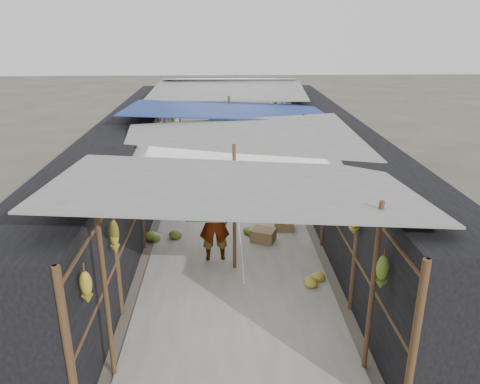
{
  "coord_description": "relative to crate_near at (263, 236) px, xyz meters",
  "views": [
    {
      "loc": [
        -0.21,
        -5.45,
        4.73
      ],
      "look_at": [
        0.15,
        4.11,
        1.25
      ],
      "focal_mm": 35.0,
      "sensor_mm": 36.0,
      "label": 1
    }
  ],
  "objects": [
    {
      "name": "ground",
      "position": [
        -0.69,
        -4.19,
        -0.15
      ],
      "size": [
        80.0,
        80.0,
        0.0
      ],
      "primitive_type": "plane",
      "color": "#6B6356",
      "rests_on": "ground"
    },
    {
      "name": "aisle_slab",
      "position": [
        -0.69,
        2.31,
        -0.14
      ],
      "size": [
        3.6,
        16.0,
        0.02
      ],
      "primitive_type": "cube",
      "color": "#9E998E",
      "rests_on": "ground"
    },
    {
      "name": "stall_left",
      "position": [
        -3.39,
        2.31,
        1.0
      ],
      "size": [
        1.4,
        15.0,
        2.3
      ],
      "primitive_type": "cube",
      "color": "black",
      "rests_on": "ground"
    },
    {
      "name": "stall_right",
      "position": [
        2.01,
        2.31,
        1.0
      ],
      "size": [
        1.4,
        15.0,
        2.3
      ],
      "primitive_type": "cube",
      "color": "black",
      "rests_on": "ground"
    },
    {
      "name": "crate_near",
      "position": [
        0.0,
        0.0,
        0.0
      ],
      "size": [
        0.63,
        0.57,
        0.31
      ],
      "primitive_type": "cube",
      "rotation": [
        0.0,
        0.0,
        -0.38
      ],
      "color": "#997A4D",
      "rests_on": "ground"
    },
    {
      "name": "crate_mid",
      "position": [
        0.55,
        0.6,
        -0.02
      ],
      "size": [
        0.48,
        0.39,
        0.27
      ],
      "primitive_type": "cube",
      "rotation": [
        0.0,
        0.0,
        -0.06
      ],
      "color": "#997A4D",
      "rests_on": "ground"
    },
    {
      "name": "crate_back",
      "position": [
        -1.44,
        7.0,
        -0.02
      ],
      "size": [
        0.48,
        0.43,
        0.26
      ],
      "primitive_type": "cube",
      "rotation": [
        0.0,
        0.0,
        -0.25
      ],
      "color": "#997A4D",
      "rests_on": "ground"
    },
    {
      "name": "black_basin",
      "position": [
        0.39,
        4.01,
        -0.06
      ],
      "size": [
        0.6,
        0.6,
        0.18
      ],
      "primitive_type": "cylinder",
      "color": "black",
      "rests_on": "ground"
    },
    {
      "name": "vendor_elderly",
      "position": [
        -1.1,
        -0.81,
        0.72
      ],
      "size": [
        0.68,
        0.49,
        1.75
      ],
      "primitive_type": "imported",
      "rotation": [
        0.0,
        0.0,
        3.25
      ],
      "color": "white",
      "rests_on": "ground"
    },
    {
      "name": "shopper_blue",
      "position": [
        -1.47,
        5.43,
        0.65
      ],
      "size": [
        0.84,
        0.68,
        1.61
      ],
      "primitive_type": "imported",
      "rotation": [
        0.0,
        0.0,
        0.1
      ],
      "color": "#213CA7",
      "rests_on": "ground"
    },
    {
      "name": "vendor_seated",
      "position": [
        0.26,
        4.43,
        0.32
      ],
      "size": [
        0.46,
        0.66,
        0.94
      ],
      "primitive_type": "imported",
      "rotation": [
        0.0,
        0.0,
        -1.37
      ],
      "color": "#4F4A44",
      "rests_on": "ground"
    },
    {
      "name": "market_canopy",
      "position": [
        -0.66,
        2.64,
        2.25
      ],
      "size": [
        5.62,
        15.2,
        2.77
      ],
      "color": "brown",
      "rests_on": "ground"
    },
    {
      "name": "hanging_bananas",
      "position": [
        -0.64,
        2.35,
        1.5
      ],
      "size": [
        3.95,
        14.16,
        0.85
      ],
      "color": "#A19229",
      "rests_on": "ground"
    },
    {
      "name": "floor_bananas",
      "position": [
        -0.62,
        2.35,
        0.0
      ],
      "size": [
        3.88,
        8.84,
        0.36
      ],
      "color": "#A19229",
      "rests_on": "ground"
    }
  ]
}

